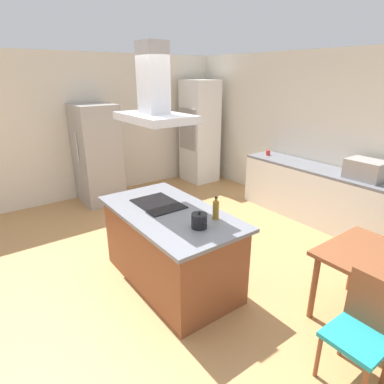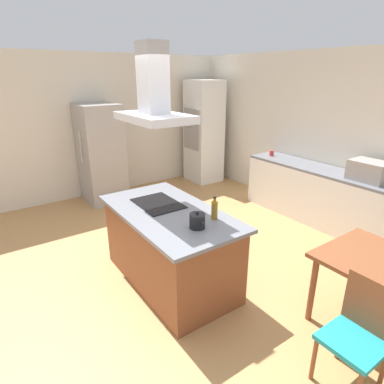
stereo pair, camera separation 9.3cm
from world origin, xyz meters
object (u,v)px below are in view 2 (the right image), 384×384
(range_hood, at_px, (154,97))
(olive_oil_bottle, at_px, (215,210))
(cooktop, at_px, (158,203))
(countertop_microwave, at_px, (369,171))
(coffee_mug_red, at_px, (272,153))
(tea_kettle, at_px, (197,221))
(wall_oven_stack, at_px, (204,132))
(chair_facing_island, at_px, (361,328))
(refrigerator, at_px, (101,154))

(range_hood, bearing_deg, olive_oil_bottle, 21.97)
(cooktop, xyz_separation_m, countertop_microwave, (0.93, 2.88, 0.13))
(cooktop, distance_m, coffee_mug_red, 3.00)
(tea_kettle, relative_size, olive_oil_bottle, 0.85)
(wall_oven_stack, height_order, range_hood, range_hood)
(cooktop, distance_m, tea_kettle, 0.77)
(coffee_mug_red, bearing_deg, countertop_microwave, 0.32)
(cooktop, height_order, countertop_microwave, countertop_microwave)
(cooktop, bearing_deg, tea_kettle, 1.37)
(chair_facing_island, bearing_deg, countertop_microwave, 118.52)
(wall_oven_stack, relative_size, chair_facing_island, 2.47)
(cooktop, relative_size, olive_oil_bottle, 2.45)
(coffee_mug_red, xyz_separation_m, wall_oven_stack, (-1.80, -0.22, 0.16))
(olive_oil_bottle, height_order, refrigerator, refrigerator)
(cooktop, height_order, refrigerator, refrigerator)
(wall_oven_stack, relative_size, range_hood, 2.44)
(refrigerator, height_order, range_hood, range_hood)
(tea_kettle, relative_size, chair_facing_island, 0.23)
(countertop_microwave, distance_m, chair_facing_island, 2.75)
(cooktop, height_order, chair_facing_island, cooktop)
(range_hood, bearing_deg, wall_oven_stack, 135.08)
(countertop_microwave, bearing_deg, range_hood, -107.91)
(tea_kettle, distance_m, refrigerator, 3.51)
(tea_kettle, bearing_deg, refrigerator, 175.17)
(countertop_microwave, relative_size, chair_facing_island, 0.56)
(olive_oil_bottle, height_order, range_hood, range_hood)
(olive_oil_bottle, bearing_deg, range_hood, -158.03)
(cooktop, relative_size, countertop_microwave, 1.20)
(tea_kettle, height_order, chair_facing_island, tea_kettle)
(wall_oven_stack, bearing_deg, countertop_microwave, 3.73)
(wall_oven_stack, bearing_deg, olive_oil_bottle, -35.18)
(refrigerator, bearing_deg, range_hood, -6.54)
(refrigerator, bearing_deg, tea_kettle, -4.83)
(countertop_microwave, height_order, coffee_mug_red, countertop_microwave)
(countertop_microwave, xyz_separation_m, wall_oven_stack, (-3.58, -0.23, 0.06))
(coffee_mug_red, xyz_separation_m, range_hood, (0.86, -2.87, 1.16))
(countertop_microwave, bearing_deg, cooktop, -107.91)
(chair_facing_island, bearing_deg, coffee_mug_red, 142.47)
(coffee_mug_red, relative_size, wall_oven_stack, 0.04)
(olive_oil_bottle, distance_m, range_hood, 1.33)
(olive_oil_bottle, xyz_separation_m, refrigerator, (-3.43, 0.03, -0.09))
(tea_kettle, bearing_deg, coffee_mug_red, 119.61)
(tea_kettle, bearing_deg, cooktop, -178.63)
(refrigerator, relative_size, range_hood, 2.02)
(tea_kettle, xyz_separation_m, olive_oil_bottle, (-0.06, 0.26, 0.03))
(tea_kettle, bearing_deg, olive_oil_bottle, 103.59)
(chair_facing_island, bearing_deg, cooktop, -167.16)
(chair_facing_island, bearing_deg, wall_oven_stack, 156.30)
(refrigerator, distance_m, chair_facing_island, 4.97)
(countertop_microwave, relative_size, coffee_mug_red, 5.56)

